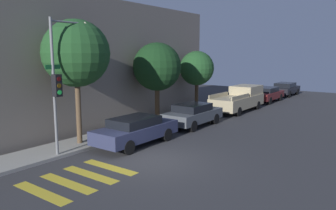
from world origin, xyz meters
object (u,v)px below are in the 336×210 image
Objects in this scene: traffic_light_pole at (62,70)px; sedan_tail_of_row at (285,89)px; tree_midblock at (157,67)px; tree_far_end at (197,68)px; pickup_truck at (240,99)px; sedan_middle at (193,114)px; sedan_near_corner at (136,130)px; tree_near_corner at (76,54)px; sedan_far_end at (266,94)px.

traffic_light_pole reaches higher than sedan_tail_of_row.
tree_midblock reaches higher than tree_far_end.
sedan_tail_of_row is at bearing -8.15° from tree_far_end.
tree_far_end reaches higher than sedan_tail_of_row.
tree_far_end is at bearing 3.73° from traffic_light_pole.
pickup_truck is 4.29m from tree_far_end.
traffic_light_pole reaches higher than sedan_middle.
sedan_tail_of_row is (11.31, -0.00, -0.20)m from pickup_truck.
sedan_middle is at bearing 0.00° from sedan_near_corner.
pickup_truck reaches higher than sedan_tail_of_row.
traffic_light_pole is 1.28× the size of tree_far_end.
tree_midblock is at bearing 180.00° from tree_far_end.
tree_near_corner is 1.30× the size of tree_far_end.
tree_far_end is (11.85, 0.77, -0.37)m from traffic_light_pole.
sedan_far_end is (5.74, -0.00, -0.20)m from pickup_truck.
traffic_light_pole is 15.11m from pickup_truck.
pickup_truck is at bearing 0.00° from sedan_middle.
sedan_middle is 4.95m from tree_far_end.
sedan_tail_of_row is at bearing -2.79° from traffic_light_pole.
traffic_light_pole is 4.38m from sedan_near_corner.
tree_midblock is at bearing 6.06° from traffic_light_pole.
sedan_near_corner is 0.78× the size of pickup_truck.
sedan_middle is (5.10, 0.00, -0.00)m from sedan_near_corner.
pickup_truck is at bearing -4.91° from traffic_light_pole.
tree_far_end is at bearing 13.05° from sedan_near_corner.
sedan_near_corner is at bearing 180.00° from sedan_far_end.
sedan_near_corner is 0.76× the size of tree_near_corner.
tree_far_end is (10.52, 0.00, -1.05)m from tree_near_corner.
tree_near_corner is (-1.70, 2.04, 3.59)m from sedan_near_corner.
sedan_near_corner is at bearing -50.30° from tree_near_corner.
tree_midblock is (-7.53, 2.04, 2.60)m from pickup_truck.
sedan_middle is 6.68m from pickup_truck.
sedan_near_corner reaches higher than sedan_tail_of_row.
tree_near_corner reaches higher than tree_far_end.
sedan_far_end is 5.58m from sedan_tail_of_row.
sedan_middle is at bearing 180.00° from sedan_tail_of_row.
tree_midblock is at bearing 164.82° from pickup_truck.
tree_near_corner is 10.57m from tree_far_end.
traffic_light_pole is 7.31m from tree_midblock.
sedan_far_end is (20.54, -1.27, -2.91)m from traffic_light_pole.
tree_near_corner is at bearing 175.29° from sedan_tail_of_row.
tree_near_corner reaches higher than sedan_near_corner.
tree_near_corner is 1.18× the size of tree_midblock.
pickup_truck is (11.77, 0.00, 0.19)m from sedan_near_corner.
tree_midblock is at bearing 0.00° from tree_near_corner.
tree_far_end is (-8.69, 2.04, 2.55)m from sedan_far_end.
tree_far_end reaches higher than sedan_far_end.
sedan_near_corner is at bearing -22.76° from traffic_light_pole.
sedan_far_end is at bearing 0.00° from sedan_middle.
sedan_middle is 3.56m from tree_midblock.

